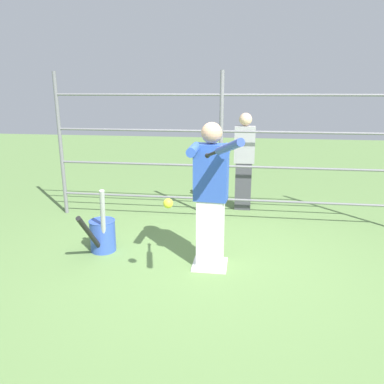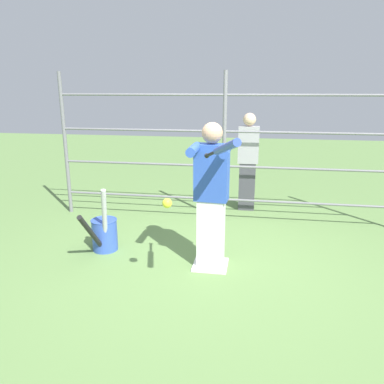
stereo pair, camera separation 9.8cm
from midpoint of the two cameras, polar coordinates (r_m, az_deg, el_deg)
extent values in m
plane|color=#608447|center=(4.50, 3.45, -11.11)|extent=(24.00, 24.00, 0.00)
cube|color=white|center=(4.50, 3.45, -11.00)|extent=(0.40, 0.40, 0.02)
cylinder|color=slate|center=(5.69, 5.40, 6.53)|extent=(0.06, 0.06, 2.27)
cylinder|color=slate|center=(6.41, -18.32, 6.83)|extent=(0.06, 0.06, 2.27)
cylinder|color=slate|center=(5.86, 5.21, -1.13)|extent=(5.13, 0.04, 0.04)
cylinder|color=slate|center=(5.73, 5.34, 3.93)|extent=(5.13, 0.04, 0.04)
cylinder|color=slate|center=(5.65, 5.47, 9.18)|extent=(5.13, 0.04, 0.04)
cylinder|color=slate|center=(5.62, 5.61, 14.53)|extent=(5.13, 0.04, 0.04)
cube|color=silver|center=(4.33, 3.54, -6.34)|extent=(0.31, 0.21, 0.81)
cube|color=#2D51B7|center=(4.12, 3.70, 2.96)|extent=(0.38, 0.24, 0.63)
sphere|color=tan|center=(4.05, 3.81, 8.98)|extent=(0.23, 0.23, 0.23)
cylinder|color=#2D51B7|center=(3.82, 5.87, 6.28)|extent=(0.10, 0.45, 0.10)
cylinder|color=#2D51B7|center=(3.89, 1.01, 6.51)|extent=(0.10, 0.45, 0.10)
sphere|color=black|center=(3.64, 3.03, 5.55)|extent=(0.05, 0.05, 0.05)
cylinder|color=black|center=(3.46, 3.81, 5.86)|extent=(0.16, 0.34, 0.13)
cylinder|color=#334CB2|center=(3.03, 6.17, 6.80)|extent=(0.26, 0.53, 0.21)
sphere|color=yellow|center=(3.59, -3.03, -1.72)|extent=(0.10, 0.10, 0.10)
cylinder|color=#3351B2|center=(4.94, -12.60, -6.39)|extent=(0.32, 0.32, 0.40)
torus|color=#3351B2|center=(4.87, -12.74, -4.19)|extent=(0.33, 0.33, 0.01)
cylinder|color=#B2B2B7|center=(4.70, -12.58, -4.27)|extent=(0.18, 0.27, 0.85)
cylinder|color=black|center=(4.62, -14.38, -6.23)|extent=(0.08, 0.58, 0.64)
cube|color=#3F3F47|center=(6.44, 8.79, 0.84)|extent=(0.27, 0.17, 0.81)
cube|color=#99999E|center=(6.30, 9.06, 7.10)|extent=(0.34, 0.19, 0.61)
sphere|color=beige|center=(6.26, 9.22, 10.86)|extent=(0.21, 0.21, 0.21)
camera|label=1|loc=(0.05, -89.28, 0.20)|focal=35.00mm
camera|label=2|loc=(0.05, 90.72, -0.20)|focal=35.00mm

